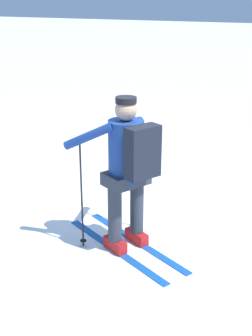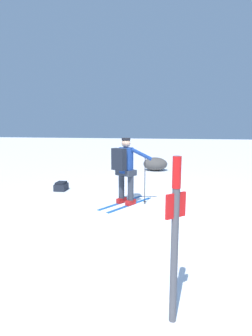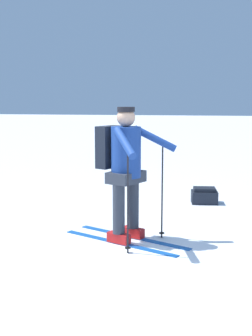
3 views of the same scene
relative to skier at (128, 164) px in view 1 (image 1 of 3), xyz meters
name	(u,v)px [view 1 (image 1 of 3)]	position (x,y,z in m)	size (l,w,h in m)	color
ground_plane	(162,220)	(0.78, -0.11, -0.98)	(80.00, 80.00, 0.00)	white
skier	(128,164)	(0.00, 0.00, 0.00)	(1.20, 1.68, 1.68)	#144C9E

